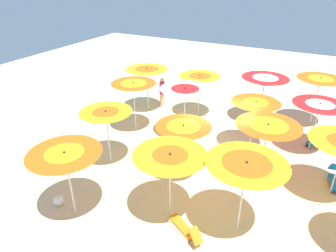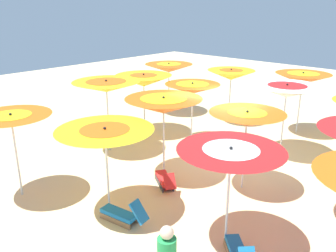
{
  "view_description": "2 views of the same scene",
  "coord_description": "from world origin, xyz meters",
  "px_view_note": "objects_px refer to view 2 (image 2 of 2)",
  "views": [
    {
      "loc": [
        10.22,
        2.92,
        6.97
      ],
      "look_at": [
        0.99,
        -1.85,
        1.49
      ],
      "focal_mm": 31.96,
      "sensor_mm": 36.0,
      "label": 1
    },
    {
      "loc": [
        -5.84,
        8.79,
        4.81
      ],
      "look_at": [
        1.49,
        0.92,
        1.13
      ],
      "focal_mm": 37.85,
      "sensor_mm": 36.0,
      "label": 2
    }
  ],
  "objects_px": {
    "beach_umbrella_10": "(164,105)",
    "lounger_3": "(124,129)",
    "beach_umbrella_15": "(11,121)",
    "beach_umbrella_14": "(105,136)",
    "beach_umbrella_6": "(192,89)",
    "beach_umbrella_1": "(303,78)",
    "beach_umbrella_13": "(230,157)",
    "lounger_1": "(122,214)",
    "beach_umbrella_2": "(231,75)",
    "beach_umbrella_7": "(144,81)",
    "beach_umbrella_3": "(169,68)",
    "beach_ball": "(179,105)",
    "lounger_0": "(165,180)",
    "beach_umbrella_9": "(247,119)",
    "beach_umbrella_11": "(106,86)",
    "beach_umbrella_5": "(287,91)"
  },
  "relations": [
    {
      "from": "beach_umbrella_1",
      "to": "beach_ball",
      "type": "height_order",
      "value": "beach_umbrella_1"
    },
    {
      "from": "beach_umbrella_9",
      "to": "beach_umbrella_6",
      "type": "bearing_deg",
      "value": -28.25
    },
    {
      "from": "beach_umbrella_6",
      "to": "lounger_0",
      "type": "relative_size",
      "value": 1.86
    },
    {
      "from": "beach_umbrella_3",
      "to": "beach_umbrella_10",
      "type": "distance_m",
      "value": 6.57
    },
    {
      "from": "beach_umbrella_5",
      "to": "beach_umbrella_9",
      "type": "bearing_deg",
      "value": 96.63
    },
    {
      "from": "beach_umbrella_6",
      "to": "lounger_3",
      "type": "bearing_deg",
      "value": 25.85
    },
    {
      "from": "beach_umbrella_11",
      "to": "lounger_1",
      "type": "bearing_deg",
      "value": 145.56
    },
    {
      "from": "beach_umbrella_11",
      "to": "beach_umbrella_15",
      "type": "xyz_separation_m",
      "value": [
        -0.75,
        3.54,
        -0.19
      ]
    },
    {
      "from": "beach_umbrella_6",
      "to": "beach_umbrella_7",
      "type": "distance_m",
      "value": 2.05
    },
    {
      "from": "beach_umbrella_5",
      "to": "lounger_1",
      "type": "height_order",
      "value": "beach_umbrella_5"
    },
    {
      "from": "beach_umbrella_13",
      "to": "lounger_3",
      "type": "height_order",
      "value": "beach_umbrella_13"
    },
    {
      "from": "beach_umbrella_1",
      "to": "beach_umbrella_10",
      "type": "height_order",
      "value": "beach_umbrella_1"
    },
    {
      "from": "beach_umbrella_13",
      "to": "lounger_3",
      "type": "xyz_separation_m",
      "value": [
        6.73,
        -2.9,
        -1.79
      ]
    },
    {
      "from": "beach_umbrella_14",
      "to": "lounger_3",
      "type": "relative_size",
      "value": 1.72
    },
    {
      "from": "beach_umbrella_13",
      "to": "lounger_1",
      "type": "distance_m",
      "value": 2.99
    },
    {
      "from": "lounger_1",
      "to": "beach_ball",
      "type": "xyz_separation_m",
      "value": [
        5.35,
        -8.11,
        -0.05
      ]
    },
    {
      "from": "beach_umbrella_11",
      "to": "beach_umbrella_9",
      "type": "bearing_deg",
      "value": -170.43
    },
    {
      "from": "beach_umbrella_7",
      "to": "beach_umbrella_10",
      "type": "relative_size",
      "value": 0.99
    },
    {
      "from": "beach_umbrella_11",
      "to": "beach_umbrella_14",
      "type": "relative_size",
      "value": 1.1
    },
    {
      "from": "beach_umbrella_1",
      "to": "beach_umbrella_15",
      "type": "xyz_separation_m",
      "value": [
        3.26,
        9.74,
        -0.1
      ]
    },
    {
      "from": "beach_ball",
      "to": "beach_umbrella_14",
      "type": "bearing_deg",
      "value": 120.6
    },
    {
      "from": "beach_umbrella_2",
      "to": "beach_umbrella_7",
      "type": "relative_size",
      "value": 0.97
    },
    {
      "from": "beach_umbrella_6",
      "to": "beach_umbrella_9",
      "type": "relative_size",
      "value": 1.0
    },
    {
      "from": "beach_umbrella_11",
      "to": "beach_umbrella_13",
      "type": "bearing_deg",
      "value": 165.52
    },
    {
      "from": "beach_umbrella_6",
      "to": "beach_umbrella_9",
      "type": "distance_m",
      "value": 3.69
    },
    {
      "from": "beach_umbrella_15",
      "to": "lounger_3",
      "type": "distance_m",
      "value": 5.51
    },
    {
      "from": "beach_umbrella_3",
      "to": "beach_umbrella_7",
      "type": "distance_m",
      "value": 3.06
    },
    {
      "from": "beach_umbrella_2",
      "to": "beach_umbrella_1",
      "type": "bearing_deg",
      "value": -168.08
    },
    {
      "from": "beach_umbrella_15",
      "to": "beach_umbrella_14",
      "type": "bearing_deg",
      "value": -154.34
    },
    {
      "from": "beach_umbrella_3",
      "to": "beach_umbrella_6",
      "type": "bearing_deg",
      "value": 144.91
    },
    {
      "from": "beach_umbrella_10",
      "to": "lounger_0",
      "type": "bearing_deg",
      "value": 135.8
    },
    {
      "from": "beach_umbrella_10",
      "to": "lounger_3",
      "type": "xyz_separation_m",
      "value": [
        3.53,
        -1.44,
        -1.94
      ]
    },
    {
      "from": "beach_umbrella_7",
      "to": "lounger_0",
      "type": "relative_size",
      "value": 1.97
    },
    {
      "from": "lounger_0",
      "to": "lounger_3",
      "type": "relative_size",
      "value": 0.91
    },
    {
      "from": "beach_umbrella_5",
      "to": "lounger_0",
      "type": "distance_m",
      "value": 5.0
    },
    {
      "from": "beach_umbrella_9",
      "to": "beach_umbrella_15",
      "type": "distance_m",
      "value": 5.98
    },
    {
      "from": "beach_umbrella_1",
      "to": "beach_umbrella_9",
      "type": "relative_size",
      "value": 1.08
    },
    {
      "from": "lounger_3",
      "to": "lounger_1",
      "type": "bearing_deg",
      "value": -100.75
    },
    {
      "from": "beach_umbrella_3",
      "to": "lounger_0",
      "type": "xyz_separation_m",
      "value": [
        -4.9,
        5.45,
        -1.89
      ]
    },
    {
      "from": "beach_umbrella_6",
      "to": "beach_umbrella_14",
      "type": "height_order",
      "value": "beach_umbrella_6"
    },
    {
      "from": "beach_umbrella_13",
      "to": "lounger_1",
      "type": "xyz_separation_m",
      "value": [
        2.19,
        1.01,
        -1.77
      ]
    },
    {
      "from": "lounger_0",
      "to": "beach_ball",
      "type": "bearing_deg",
      "value": -19.52
    },
    {
      "from": "beach_umbrella_10",
      "to": "beach_ball",
      "type": "bearing_deg",
      "value": -52.44
    },
    {
      "from": "beach_umbrella_1",
      "to": "lounger_0",
      "type": "height_order",
      "value": "beach_umbrella_1"
    },
    {
      "from": "beach_umbrella_1",
      "to": "lounger_3",
      "type": "bearing_deg",
      "value": 44.68
    },
    {
      "from": "lounger_1",
      "to": "beach_umbrella_11",
      "type": "bearing_deg",
      "value": -43.86
    },
    {
      "from": "beach_umbrella_1",
      "to": "beach_umbrella_7",
      "type": "xyz_separation_m",
      "value": [
        4.41,
        4.12,
        -0.08
      ]
    },
    {
      "from": "beach_umbrella_14",
      "to": "beach_umbrella_2",
      "type": "bearing_deg",
      "value": -76.84
    },
    {
      "from": "beach_umbrella_6",
      "to": "beach_umbrella_15",
      "type": "height_order",
      "value": "beach_umbrella_15"
    },
    {
      "from": "beach_umbrella_13",
      "to": "beach_umbrella_5",
      "type": "bearing_deg",
      "value": -75.44
    }
  ]
}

